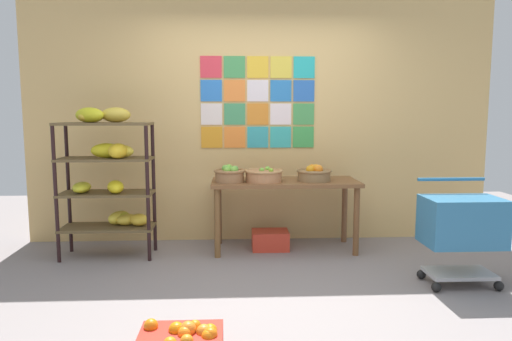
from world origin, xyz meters
name	(u,v)px	position (x,y,z in m)	size (l,w,h in m)	color
ground	(272,291)	(0.00, 0.00, 0.00)	(9.12, 9.12, 0.00)	gray
back_wall_with_art	(261,114)	(0.00, 1.59, 1.42)	(5.15, 0.07, 2.83)	#DDB36C
banana_shelf_unit	(109,170)	(-1.53, 1.01, 0.87)	(0.90, 0.47, 1.48)	black
display_table	(285,190)	(0.23, 1.15, 0.64)	(1.51, 0.62, 0.73)	brown
fruit_basket_back_right	(314,174)	(0.52, 1.10, 0.81)	(0.36, 0.36, 0.17)	olive
fruit_basket_centre	(264,175)	(0.00, 1.06, 0.80)	(0.39, 0.39, 0.15)	#B57A4E
fruit_basket_left	(230,174)	(-0.35, 1.06, 0.81)	(0.32, 0.32, 0.17)	#976B44
produce_crate_under_table	(270,240)	(0.08, 1.16, 0.10)	(0.38, 0.29, 0.20)	red
shopping_cart	(462,225)	(1.57, 0.06, 0.51)	(0.62, 0.44, 0.87)	black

